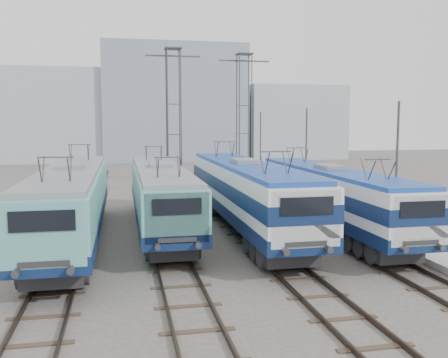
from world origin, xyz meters
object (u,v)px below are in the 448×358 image
(mast_rear, at_px, (260,149))
(locomotive_center_left, at_px, (160,192))
(locomotive_far_left, at_px, (71,199))
(locomotive_center_right, at_px, (245,189))
(catenary_tower_east, at_px, (244,115))
(mast_mid, at_px, (306,158))
(catenary_tower_west, at_px, (174,115))
(mast_front, at_px, (396,175))
(locomotive_far_right, at_px, (331,193))

(mast_rear, bearing_deg, locomotive_center_left, -120.64)
(locomotive_far_left, xyz_separation_m, locomotive_center_right, (9.00, 0.93, 0.09))
(catenary_tower_east, bearing_deg, locomotive_center_right, -103.56)
(locomotive_center_left, bearing_deg, mast_mid, 30.21)
(locomotive_center_right, distance_m, mast_rear, 20.65)
(mast_mid, bearing_deg, mast_rear, 90.00)
(catenary_tower_west, distance_m, mast_rear, 9.99)
(locomotive_center_right, xyz_separation_m, mast_front, (6.35, -4.38, 1.12))
(locomotive_center_left, relative_size, catenary_tower_west, 1.45)
(mast_front, bearing_deg, catenary_tower_east, 95.45)
(locomotive_center_left, relative_size, locomotive_center_right, 0.93)
(locomotive_far_left, height_order, locomotive_far_right, locomotive_far_left)
(catenary_tower_west, bearing_deg, locomotive_center_left, -98.93)
(catenary_tower_west, height_order, mast_rear, catenary_tower_west)
(mast_rear, bearing_deg, mast_mid, -90.00)
(locomotive_center_right, relative_size, catenary_tower_west, 1.56)
(locomotive_center_right, bearing_deg, locomotive_far_right, -12.36)
(locomotive_far_left, bearing_deg, catenary_tower_west, 67.81)
(locomotive_far_right, bearing_deg, mast_rear, 84.87)
(locomotive_far_left, height_order, mast_mid, mast_mid)
(catenary_tower_west, relative_size, mast_rear, 1.71)
(locomotive_center_left, height_order, mast_mid, mast_mid)
(locomotive_far_left, relative_size, locomotive_center_left, 1.06)
(catenary_tower_east, height_order, mast_mid, catenary_tower_east)
(mast_mid, bearing_deg, mast_front, -90.00)
(mast_front, distance_m, mast_mid, 12.00)
(locomotive_center_left, distance_m, mast_front, 12.32)
(locomotive_center_right, bearing_deg, locomotive_center_left, 163.88)
(locomotive_center_right, bearing_deg, catenary_tower_east, 76.44)
(locomotive_far_left, xyz_separation_m, catenary_tower_west, (6.75, 16.54, 4.35))
(locomotive_far_left, height_order, mast_front, mast_front)
(locomotive_far_left, distance_m, catenary_tower_east, 23.20)
(locomotive_center_right, bearing_deg, mast_front, -34.61)
(mast_rear, bearing_deg, locomotive_center_right, -107.94)
(locomotive_center_right, relative_size, mast_rear, 2.67)
(catenary_tower_west, bearing_deg, mast_rear, 24.94)
(locomotive_center_right, height_order, mast_mid, mast_mid)
(catenary_tower_east, distance_m, mast_rear, 4.28)
(locomotive_far_left, height_order, catenary_tower_west, catenary_tower_west)
(catenary_tower_east, xyz_separation_m, mast_mid, (2.10, -10.00, -3.14))
(locomotive_far_left, relative_size, catenary_tower_east, 1.53)
(locomotive_far_left, distance_m, mast_rear, 25.67)
(catenary_tower_east, bearing_deg, locomotive_center_left, -118.20)
(locomotive_center_left, xyz_separation_m, catenary_tower_east, (8.75, 16.32, 4.47))
(locomotive_center_left, height_order, locomotive_center_right, locomotive_center_right)
(locomotive_center_right, bearing_deg, locomotive_far_left, -174.12)
(locomotive_center_left, bearing_deg, mast_rear, 59.36)
(mast_mid, bearing_deg, locomotive_far_left, -150.90)
(locomotive_far_right, height_order, catenary_tower_east, catenary_tower_east)
(locomotive_center_left, height_order, mast_rear, mast_rear)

